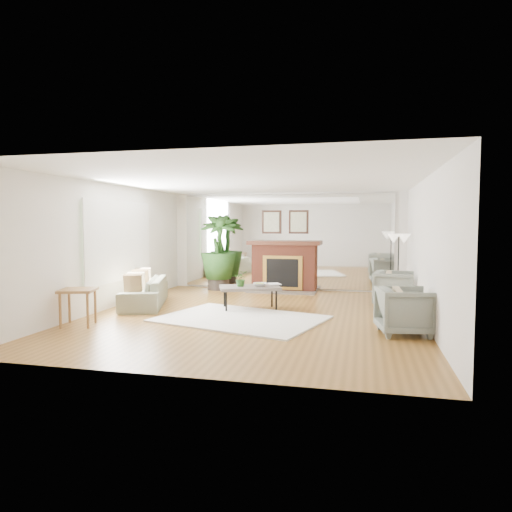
% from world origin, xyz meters
% --- Properties ---
extents(ground, '(7.00, 7.00, 0.00)m').
position_xyz_m(ground, '(0.00, 0.00, 0.00)').
color(ground, brown).
rests_on(ground, ground).
extents(wall_left, '(0.02, 7.00, 2.50)m').
position_xyz_m(wall_left, '(-2.99, 0.00, 1.25)').
color(wall_left, silver).
rests_on(wall_left, ground).
extents(wall_right, '(0.02, 7.00, 2.50)m').
position_xyz_m(wall_right, '(2.99, 0.00, 1.25)').
color(wall_right, silver).
rests_on(wall_right, ground).
extents(wall_back, '(6.00, 0.02, 2.50)m').
position_xyz_m(wall_back, '(0.00, 3.49, 1.25)').
color(wall_back, silver).
rests_on(wall_back, ground).
extents(mirror_panel, '(5.40, 0.04, 2.40)m').
position_xyz_m(mirror_panel, '(0.00, 3.47, 1.25)').
color(mirror_panel, silver).
rests_on(mirror_panel, wall_back).
extents(window_panel, '(0.04, 2.40, 1.50)m').
position_xyz_m(window_panel, '(-2.96, 0.40, 1.35)').
color(window_panel, '#B2E09E').
rests_on(window_panel, wall_left).
extents(fireplace, '(1.85, 0.83, 2.05)m').
position_xyz_m(fireplace, '(0.00, 3.26, 0.66)').
color(fireplace, maroon).
rests_on(fireplace, ground).
extents(area_rug, '(3.20, 2.66, 0.03)m').
position_xyz_m(area_rug, '(-0.15, -0.40, 0.01)').
color(area_rug, white).
rests_on(area_rug, ground).
extents(coffee_table, '(1.34, 1.06, 0.47)m').
position_xyz_m(coffee_table, '(-0.21, 0.56, 0.43)').
color(coffee_table, '#655950').
rests_on(coffee_table, ground).
extents(sofa, '(1.36, 2.11, 0.57)m').
position_xyz_m(sofa, '(-2.45, 0.47, 0.29)').
color(sofa, gray).
rests_on(sofa, ground).
extents(armchair_back, '(0.91, 0.89, 0.74)m').
position_xyz_m(armchair_back, '(2.60, 1.60, 0.37)').
color(armchair_back, gray).
rests_on(armchair_back, ground).
extents(armchair_front, '(0.93, 0.91, 0.73)m').
position_xyz_m(armchair_front, '(2.60, -0.86, 0.36)').
color(armchair_front, gray).
rests_on(armchair_front, ground).
extents(side_table, '(0.68, 0.68, 0.62)m').
position_xyz_m(side_table, '(-2.65, -1.49, 0.52)').
color(side_table, olive).
rests_on(side_table, ground).
extents(potted_ficus, '(1.09, 1.09, 1.94)m').
position_xyz_m(potted_ficus, '(-1.69, 3.10, 1.04)').
color(potted_ficus, black).
rests_on(potted_ficus, ground).
extents(floor_lamp, '(0.48, 0.27, 1.49)m').
position_xyz_m(floor_lamp, '(2.70, 2.08, 1.27)').
color(floor_lamp, black).
rests_on(floor_lamp, ground).
extents(tabletop_plant, '(0.33, 0.31, 0.31)m').
position_xyz_m(tabletop_plant, '(-0.38, 0.50, 0.62)').
color(tabletop_plant, '#2C5920').
rests_on(tabletop_plant, coffee_table).
extents(fruit_bowl, '(0.32, 0.32, 0.07)m').
position_xyz_m(fruit_bowl, '(-0.02, 0.60, 0.50)').
color(fruit_bowl, olive).
rests_on(fruit_bowl, coffee_table).
extents(book, '(0.33, 0.36, 0.02)m').
position_xyz_m(book, '(0.12, 0.86, 0.48)').
color(book, olive).
rests_on(book, coffee_table).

